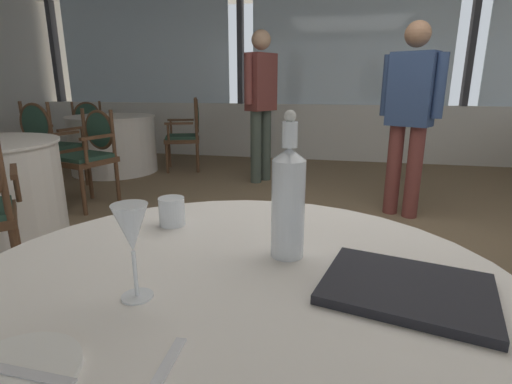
{
  "coord_description": "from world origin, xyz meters",
  "views": [
    {
      "loc": [
        -0.06,
        -2.27,
        1.17
      ],
      "look_at": [
        -0.28,
        -1.24,
        0.87
      ],
      "focal_mm": 27.3,
      "sensor_mm": 36.0,
      "label": 1
    }
  ],
  "objects_px": {
    "dining_chair_0_2": "(91,127)",
    "diner_person_0": "(261,98)",
    "water_tumbler": "(172,211)",
    "menu_book": "(407,288)",
    "diner_person_1": "(410,110)",
    "wine_glass": "(131,231)",
    "dining_chair_0_0": "(48,139)",
    "dining_chair_0_1": "(189,129)",
    "dining_chair_2_1": "(90,149)",
    "water_bottle": "(288,200)",
    "side_plate": "(13,374)"
  },
  "relations": [
    {
      "from": "water_tumbler",
      "to": "dining_chair_0_1",
      "type": "bearing_deg",
      "value": 111.11
    },
    {
      "from": "water_bottle",
      "to": "dining_chair_2_1",
      "type": "bearing_deg",
      "value": 132.95
    },
    {
      "from": "water_bottle",
      "to": "diner_person_0",
      "type": "bearing_deg",
      "value": 102.45
    },
    {
      "from": "dining_chair_0_1",
      "to": "dining_chair_2_1",
      "type": "xyz_separation_m",
      "value": [
        -0.33,
        -1.72,
        -0.0
      ]
    },
    {
      "from": "side_plate",
      "to": "dining_chair_0_2",
      "type": "xyz_separation_m",
      "value": [
        -3.28,
        4.92,
        -0.23
      ]
    },
    {
      "from": "wine_glass",
      "to": "water_tumbler",
      "type": "xyz_separation_m",
      "value": [
        -0.1,
        0.4,
        -0.1
      ]
    },
    {
      "from": "menu_book",
      "to": "dining_chair_0_2",
      "type": "bearing_deg",
      "value": 143.94
    },
    {
      "from": "side_plate",
      "to": "dining_chair_0_0",
      "type": "xyz_separation_m",
      "value": [
        -2.69,
        3.3,
        -0.19
      ]
    },
    {
      "from": "dining_chair_0_1",
      "to": "side_plate",
      "type": "bearing_deg",
      "value": 88.68
    },
    {
      "from": "water_bottle",
      "to": "dining_chair_0_1",
      "type": "relative_size",
      "value": 0.37
    },
    {
      "from": "dining_chair_0_1",
      "to": "dining_chair_2_1",
      "type": "distance_m",
      "value": 1.75
    },
    {
      "from": "side_plate",
      "to": "menu_book",
      "type": "xyz_separation_m",
      "value": [
        0.6,
        0.37,
        0.01
      ]
    },
    {
      "from": "wine_glass",
      "to": "dining_chair_0_0",
      "type": "xyz_separation_m",
      "value": [
        -2.76,
        3.06,
        -0.32
      ]
    },
    {
      "from": "menu_book",
      "to": "diner_person_0",
      "type": "bearing_deg",
      "value": 119.28
    },
    {
      "from": "water_tumbler",
      "to": "dining_chair_0_2",
      "type": "xyz_separation_m",
      "value": [
        -3.24,
        4.28,
        -0.27
      ]
    },
    {
      "from": "water_bottle",
      "to": "dining_chair_0_2",
      "type": "bearing_deg",
      "value": 129.28
    },
    {
      "from": "dining_chair_2_1",
      "to": "diner_person_1",
      "type": "height_order",
      "value": "diner_person_1"
    },
    {
      "from": "water_tumbler",
      "to": "dining_chair_0_0",
      "type": "xyz_separation_m",
      "value": [
        -2.65,
        2.65,
        -0.22
      ]
    },
    {
      "from": "dining_chair_0_1",
      "to": "diner_person_1",
      "type": "relative_size",
      "value": 0.59
    },
    {
      "from": "diner_person_0",
      "to": "diner_person_1",
      "type": "distance_m",
      "value": 1.8
    },
    {
      "from": "menu_book",
      "to": "diner_person_1",
      "type": "xyz_separation_m",
      "value": [
        0.42,
        2.83,
        0.18
      ]
    },
    {
      "from": "side_plate",
      "to": "dining_chair_0_2",
      "type": "bearing_deg",
      "value": 123.65
    },
    {
      "from": "dining_chair_0_0",
      "to": "dining_chair_0_1",
      "type": "xyz_separation_m",
      "value": [
        1.12,
        1.33,
        -0.01
      ]
    },
    {
      "from": "dining_chair_0_2",
      "to": "water_tumbler",
      "type": "bearing_deg",
      "value": -12.9
    },
    {
      "from": "dining_chair_0_0",
      "to": "dining_chair_2_1",
      "type": "xyz_separation_m",
      "value": [
        0.79,
        -0.39,
        -0.02
      ]
    },
    {
      "from": "dining_chair_0_2",
      "to": "diner_person_0",
      "type": "height_order",
      "value": "diner_person_0"
    },
    {
      "from": "dining_chair_0_0",
      "to": "dining_chair_0_2",
      "type": "xyz_separation_m",
      "value": [
        -0.59,
        1.63,
        -0.04
      ]
    },
    {
      "from": "side_plate",
      "to": "dining_chair_0_2",
      "type": "relative_size",
      "value": 0.21
    },
    {
      "from": "menu_book",
      "to": "dining_chair_0_2",
      "type": "distance_m",
      "value": 5.98
    },
    {
      "from": "wine_glass",
      "to": "water_tumbler",
      "type": "distance_m",
      "value": 0.43
    },
    {
      "from": "side_plate",
      "to": "diner_person_1",
      "type": "bearing_deg",
      "value": 72.25
    },
    {
      "from": "side_plate",
      "to": "dining_chair_0_0",
      "type": "relative_size",
      "value": 0.19
    },
    {
      "from": "wine_glass",
      "to": "diner_person_1",
      "type": "bearing_deg",
      "value": 72.08
    },
    {
      "from": "wine_glass",
      "to": "dining_chair_0_1",
      "type": "bearing_deg",
      "value": 110.5
    },
    {
      "from": "water_tumbler",
      "to": "dining_chair_2_1",
      "type": "distance_m",
      "value": 2.94
    },
    {
      "from": "dining_chair_0_0",
      "to": "diner_person_0",
      "type": "bearing_deg",
      "value": -58.24
    },
    {
      "from": "wine_glass",
      "to": "dining_chair_0_2",
      "type": "xyz_separation_m",
      "value": [
        -3.35,
        4.68,
        -0.37
      ]
    },
    {
      "from": "water_bottle",
      "to": "dining_chair_0_2",
      "type": "distance_m",
      "value": 5.72
    },
    {
      "from": "diner_person_0",
      "to": "menu_book",
      "type": "bearing_deg",
      "value": -45.32
    },
    {
      "from": "water_tumbler",
      "to": "dining_chair_0_2",
      "type": "relative_size",
      "value": 0.1
    },
    {
      "from": "water_tumbler",
      "to": "dining_chair_0_2",
      "type": "height_order",
      "value": "dining_chair_0_2"
    },
    {
      "from": "menu_book",
      "to": "water_tumbler",
      "type": "bearing_deg",
      "value": 170.33
    },
    {
      "from": "dining_chair_0_1",
      "to": "water_bottle",
      "type": "bearing_deg",
      "value": 94.76
    },
    {
      "from": "diner_person_1",
      "to": "side_plate",
      "type": "bearing_deg",
      "value": -169.01
    },
    {
      "from": "water_bottle",
      "to": "water_tumbler",
      "type": "distance_m",
      "value": 0.41
    },
    {
      "from": "wine_glass",
      "to": "diner_person_0",
      "type": "xyz_separation_m",
      "value": [
        -0.54,
        3.94,
        0.11
      ]
    },
    {
      "from": "side_plate",
      "to": "water_tumbler",
      "type": "xyz_separation_m",
      "value": [
        -0.03,
        0.65,
        0.04
      ]
    },
    {
      "from": "side_plate",
      "to": "dining_chair_0_1",
      "type": "xyz_separation_m",
      "value": [
        -1.57,
        4.63,
        -0.2
      ]
    },
    {
      "from": "dining_chair_0_0",
      "to": "menu_book",
      "type": "bearing_deg",
      "value": -121.69
    },
    {
      "from": "dining_chair_0_1",
      "to": "menu_book",
      "type": "bearing_deg",
      "value": 97.0
    }
  ]
}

